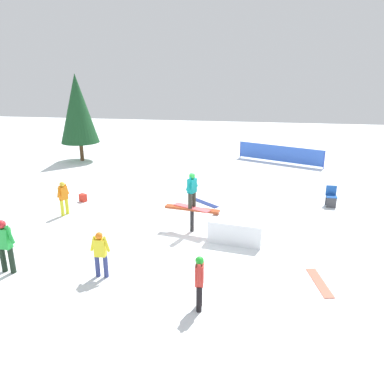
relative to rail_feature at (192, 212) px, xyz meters
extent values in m
plane|color=white|center=(0.00, 0.00, -0.75)|extent=(60.00, 60.00, 0.00)
cylinder|color=black|center=(0.00, 0.00, -0.33)|extent=(0.14, 0.14, 0.83)
cube|color=#A53F1E|center=(0.00, 0.00, 0.12)|extent=(2.02, 0.58, 0.08)
cube|color=white|center=(-1.67, 0.25, -0.36)|extent=(2.00, 1.75, 0.77)
cube|color=#F35A60|center=(0.00, 0.00, 0.18)|extent=(1.44, 0.84, 0.03)
cylinder|color=#2F3027|center=(-0.05, -0.12, 0.47)|extent=(0.14, 0.14, 0.55)
cylinder|color=#2F3027|center=(0.05, 0.12, 0.47)|extent=(0.14, 0.14, 0.55)
cube|color=#0E888A|center=(0.00, 0.00, 0.99)|extent=(0.32, 0.39, 0.51)
cylinder|color=#0E888A|center=(-0.08, -0.19, 1.11)|extent=(0.20, 0.31, 0.47)
cylinder|color=#0E888A|center=(0.08, 0.19, 1.11)|extent=(0.20, 0.31, 0.47)
sphere|color=green|center=(0.00, 0.00, 1.35)|extent=(0.21, 0.21, 0.21)
cylinder|color=yellow|center=(5.31, -0.86, -0.42)|extent=(0.13, 0.13, 0.67)
cylinder|color=yellow|center=(5.39, -0.62, -0.42)|extent=(0.13, 0.13, 0.67)
cube|color=orange|center=(5.35, -0.74, 0.18)|extent=(0.29, 0.37, 0.53)
cylinder|color=orange|center=(5.28, -0.93, 0.30)|extent=(0.14, 0.22, 0.47)
cylinder|color=orange|center=(5.42, -0.55, 0.30)|extent=(0.14, 0.22, 0.47)
sphere|color=yellow|center=(5.35, -0.74, 0.55)|extent=(0.21, 0.21, 0.21)
cylinder|color=navy|center=(2.14, 3.52, -0.42)|extent=(0.13, 0.13, 0.66)
cylinder|color=navy|center=(1.89, 3.51, -0.42)|extent=(0.13, 0.13, 0.66)
cube|color=yellow|center=(2.02, 3.51, 0.17)|extent=(0.32, 0.20, 0.52)
cylinder|color=yellow|center=(2.21, 3.52, 0.28)|extent=(0.20, 0.08, 0.46)
cylinder|color=yellow|center=(1.82, 3.51, 0.28)|extent=(0.20, 0.08, 0.46)
sphere|color=orange|center=(2.02, 3.51, 0.53)|extent=(0.20, 0.20, 0.20)
cylinder|color=black|center=(-0.95, 4.66, -0.40)|extent=(0.13, 0.13, 0.69)
cylinder|color=black|center=(-0.93, 4.41, -0.40)|extent=(0.13, 0.13, 0.69)
cube|color=red|center=(-0.94, 4.54, 0.21)|extent=(0.22, 0.34, 0.53)
cylinder|color=red|center=(-0.95, 4.74, 0.33)|extent=(0.09, 0.19, 0.47)
cylinder|color=red|center=(-0.92, 4.34, 0.33)|extent=(0.09, 0.19, 0.47)
sphere|color=green|center=(-0.94, 4.54, 0.57)|extent=(0.21, 0.21, 0.21)
cylinder|color=black|center=(4.95, 3.71, -0.36)|extent=(0.16, 0.16, 0.77)
cylinder|color=black|center=(4.66, 3.73, -0.36)|extent=(0.16, 0.16, 0.77)
cube|color=green|center=(4.80, 3.72, 0.33)|extent=(0.39, 0.26, 0.61)
cylinder|color=green|center=(4.57, 3.74, 0.47)|extent=(0.24, 0.11, 0.55)
sphere|color=red|center=(4.80, 3.72, 0.76)|extent=(0.24, 0.24, 0.24)
cube|color=navy|center=(-0.08, -3.03, -0.74)|extent=(1.32, 1.16, 0.02)
cube|color=#E36A52|center=(-4.06, 2.85, -0.74)|extent=(0.57, 1.52, 0.02)
cube|color=#3F3F44|center=(-5.46, -3.36, -0.53)|extent=(0.40, 0.04, 0.44)
cube|color=#3F3F44|center=(-5.47, -3.72, -0.53)|extent=(0.40, 0.04, 0.44)
cube|color=#1F56B1|center=(-5.46, -3.54, -0.29)|extent=(0.45, 0.45, 0.04)
cube|color=#1F56B1|center=(-5.47, -3.74, -0.07)|extent=(0.44, 0.05, 0.40)
cube|color=red|center=(5.34, -2.38, -0.58)|extent=(0.37, 0.33, 0.34)
cylinder|color=blue|center=(-6.20, -10.06, -0.20)|extent=(0.06, 0.06, 1.10)
cylinder|color=blue|center=(-1.22, -12.21, -0.20)|extent=(0.06, 0.06, 1.10)
cube|color=blue|center=(-3.71, -11.13, -0.14)|extent=(4.99, 2.17, 0.99)
cylinder|color=#4C331E|center=(8.81, -9.73, -0.15)|extent=(0.24, 0.24, 1.19)
cone|color=#194723|center=(8.81, -9.73, 2.54)|extent=(2.37, 2.37, 4.21)
camera|label=1|loc=(-2.06, 12.36, 4.91)|focal=35.00mm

